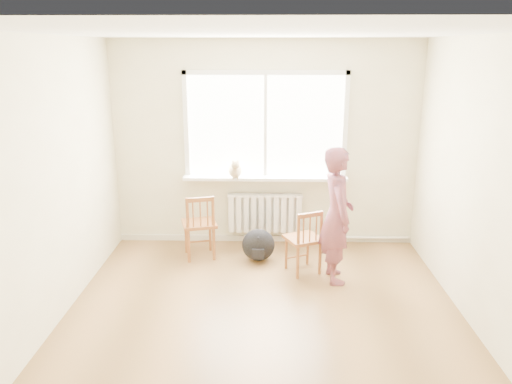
# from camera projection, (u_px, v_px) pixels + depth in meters

# --- Properties ---
(floor) EXTENTS (4.50, 4.50, 0.00)m
(floor) POSITION_uv_depth(u_px,v_px,m) (263.00, 328.00, 4.77)
(floor) COLOR olive
(floor) RESTS_ON ground
(ceiling) EXTENTS (4.50, 4.50, 0.00)m
(ceiling) POSITION_uv_depth(u_px,v_px,m) (265.00, 32.00, 4.02)
(ceiling) COLOR white
(ceiling) RESTS_ON back_wall
(back_wall) EXTENTS (4.00, 0.01, 2.70)m
(back_wall) POSITION_uv_depth(u_px,v_px,m) (265.00, 145.00, 6.55)
(back_wall) COLOR beige
(back_wall) RESTS_ON ground
(window) EXTENTS (2.12, 0.05, 1.42)m
(window) POSITION_uv_depth(u_px,v_px,m) (265.00, 121.00, 6.44)
(window) COLOR white
(window) RESTS_ON back_wall
(windowsill) EXTENTS (2.15, 0.22, 0.04)m
(windowsill) POSITION_uv_depth(u_px,v_px,m) (265.00, 178.00, 6.57)
(windowsill) COLOR white
(windowsill) RESTS_ON back_wall
(radiator) EXTENTS (1.00, 0.12, 0.55)m
(radiator) POSITION_uv_depth(u_px,v_px,m) (265.00, 213.00, 6.72)
(radiator) COLOR white
(radiator) RESTS_ON back_wall
(heating_pipe) EXTENTS (1.40, 0.04, 0.04)m
(heating_pipe) POSITION_uv_depth(u_px,v_px,m) (356.00, 238.00, 6.82)
(heating_pipe) COLOR silver
(heating_pipe) RESTS_ON back_wall
(baseboard) EXTENTS (4.00, 0.03, 0.08)m
(baseboard) POSITION_uv_depth(u_px,v_px,m) (265.00, 238.00, 6.91)
(baseboard) COLOR beige
(baseboard) RESTS_ON ground
(chair_left) EXTENTS (0.50, 0.49, 0.84)m
(chair_left) POSITION_uv_depth(u_px,v_px,m) (200.00, 226.00, 6.26)
(chair_left) COLOR #9A522D
(chair_left) RESTS_ON floor
(chair_right) EXTENTS (0.51, 0.50, 0.79)m
(chair_right) POSITION_uv_depth(u_px,v_px,m) (305.00, 241.00, 5.84)
(chair_right) COLOR #9A522D
(chair_right) RESTS_ON floor
(person) EXTENTS (0.43, 0.60, 1.55)m
(person) POSITION_uv_depth(u_px,v_px,m) (337.00, 215.00, 5.57)
(person) COLOR #C54341
(person) RESTS_ON floor
(cat) EXTENTS (0.20, 0.41, 0.27)m
(cat) POSITION_uv_depth(u_px,v_px,m) (235.00, 170.00, 6.46)
(cat) COLOR #D1B58E
(cat) RESTS_ON windowsill
(backpack) EXTENTS (0.48, 0.41, 0.41)m
(backpack) POSITION_uv_depth(u_px,v_px,m) (258.00, 245.00, 6.24)
(backpack) COLOR black
(backpack) RESTS_ON floor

